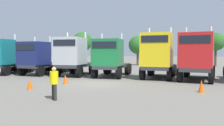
{
  "coord_description": "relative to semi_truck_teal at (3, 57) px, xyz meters",
  "views": [
    {
      "loc": [
        6.0,
        -15.43,
        2.35
      ],
      "look_at": [
        -0.16,
        4.86,
        1.28
      ],
      "focal_mm": 36.38,
      "sensor_mm": 36.0,
      "label": 1
    }
  ],
  "objects": [
    {
      "name": "traffic_cone_far",
      "position": [
        9.41,
        -4.27,
        -1.49
      ],
      "size": [
        0.36,
        0.36,
        0.7
      ],
      "primitive_type": "cone",
      "color": "#F2590C",
      "rests_on": "ground"
    },
    {
      "name": "semi_truck_red",
      "position": [
        18.61,
        0.11,
        0.13
      ],
      "size": [
        3.39,
        6.32,
        4.36
      ],
      "rotation": [
        0.0,
        0.0,
        -1.72
      ],
      "color": "#333338",
      "rests_on": "ground"
    },
    {
      "name": "semi_truck_teal",
      "position": [
        0.0,
        0.0,
        0.0
      ],
      "size": [
        2.91,
        5.8,
        4.17
      ],
      "rotation": [
        0.0,
        0.0,
        -1.5
      ],
      "color": "#333338",
      "rests_on": "ground"
    },
    {
      "name": "semi_truck_silver",
      "position": [
        7.52,
        0.72,
        0.1
      ],
      "size": [
        2.83,
        5.95,
        4.25
      ],
      "rotation": [
        0.0,
        0.0,
        -1.52
      ],
      "color": "#333338",
      "rests_on": "ground"
    },
    {
      "name": "traffic_cone_near",
      "position": [
        18.56,
        -5.06,
        -1.48
      ],
      "size": [
        0.36,
        0.36,
        0.73
      ],
      "primitive_type": "cone",
      "color": "#F2590C",
      "rests_on": "ground"
    },
    {
      "name": "semi_truck_green",
      "position": [
        11.22,
        0.78,
        -0.06
      ],
      "size": [
        2.75,
        6.15,
        4.04
      ],
      "rotation": [
        0.0,
        0.0,
        -1.54
      ],
      "color": "#333338",
      "rests_on": "ground"
    },
    {
      "name": "oak_far_left",
      "position": [
        -0.75,
        21.17,
        2.35
      ],
      "size": [
        3.77,
        3.77,
        6.1
      ],
      "color": "#4C3823",
      "rests_on": "ground"
    },
    {
      "name": "oak_far_right",
      "position": [
        22.72,
        20.58,
        2.05
      ],
      "size": [
        2.89,
        2.89,
        5.38
      ],
      "color": "#4C3823",
      "rests_on": "ground"
    },
    {
      "name": "semi_truck_yellow",
      "position": [
        15.53,
        0.75,
        0.2
      ],
      "size": [
        2.89,
        5.83,
        4.47
      ],
      "rotation": [
        0.0,
        0.0,
        -1.63
      ],
      "color": "#333338",
      "rests_on": "ground"
    },
    {
      "name": "visitor_in_hivis",
      "position": [
        11.55,
        -9.3,
        -0.91
      ],
      "size": [
        0.56,
        0.56,
        1.62
      ],
      "rotation": [
        0.0,
        0.0,
        3.98
      ],
      "color": "#272727",
      "rests_on": "ground"
    },
    {
      "name": "semi_truck_navy",
      "position": [
        3.73,
        0.65,
        -0.12
      ],
      "size": [
        2.99,
        5.85,
        3.89
      ],
      "rotation": [
        0.0,
        0.0,
        -1.65
      ],
      "color": "#333338",
      "rests_on": "ground"
    },
    {
      "name": "traffic_cone_mid",
      "position": [
        8.48,
        -7.07,
        -1.5
      ],
      "size": [
        0.36,
        0.36,
        0.7
      ],
      "primitive_type": "cone",
      "color": "#F2590C",
      "rests_on": "ground"
    },
    {
      "name": "ground",
      "position": [
        11.4,
        -3.49,
        -1.85
      ],
      "size": [
        200.0,
        200.0,
        0.0
      ],
      "primitive_type": "plane",
      "color": "slate"
    },
    {
      "name": "oak_far_centre",
      "position": [
        10.36,
        19.31,
        1.61
      ],
      "size": [
        3.11,
        3.11,
        5.03
      ],
      "color": "#4C3823",
      "rests_on": "ground"
    }
  ]
}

